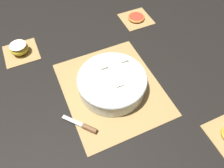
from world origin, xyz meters
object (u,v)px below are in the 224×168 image
Objects in this scene: apple_half at (19,48)px; grapefruit_slice at (136,17)px; fruit_salad_bowl at (112,82)px; paring_knife at (88,128)px.

apple_half is 0.92× the size of grapefruit_slice.
apple_half reaches higher than grapefruit_slice.
fruit_salad_bowl reaches higher than grapefruit_slice.
grapefruit_slice is at bearing -40.06° from fruit_salad_bowl.
fruit_salad_bowl is at bearing -50.19° from paring_knife.
paring_knife is 0.51m from apple_half.
fruit_salad_bowl is 0.20m from paring_knife.
paring_knife is at bearing -162.94° from apple_half.
fruit_salad_bowl is 3.37× the size of apple_half.
grapefruit_slice is at bearing -90.00° from apple_half.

